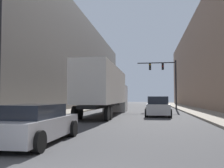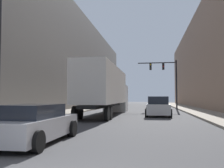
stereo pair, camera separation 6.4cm
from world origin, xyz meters
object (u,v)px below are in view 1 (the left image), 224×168
(suv_car, at_px, (158,107))
(traffic_signal_gantry, at_px, (167,76))
(sedan_car, at_px, (34,124))
(semi_truck, at_px, (106,89))
(street_lamp, at_px, (0,25))

(suv_car, distance_m, traffic_signal_gantry, 13.28)
(sedan_car, bearing_deg, traffic_signal_gantry, 76.73)
(semi_truck, height_order, street_lamp, street_lamp)
(suv_car, bearing_deg, semi_truck, 173.43)
(semi_truck, bearing_deg, suv_car, -6.57)
(street_lamp, bearing_deg, suv_car, 55.00)
(semi_truck, xyz_separation_m, sedan_car, (-0.00, -14.10, -1.68))
(traffic_signal_gantry, bearing_deg, suv_car, -97.39)
(suv_car, distance_m, street_lamp, 14.03)
(suv_car, xyz_separation_m, traffic_signal_gantry, (1.64, 12.64, 3.74))
(suv_car, height_order, street_lamp, street_lamp)
(traffic_signal_gantry, relative_size, street_lamp, 0.83)
(sedan_car, height_order, traffic_signal_gantry, traffic_signal_gantry)
(semi_truck, height_order, traffic_signal_gantry, traffic_signal_gantry)
(suv_car, relative_size, traffic_signal_gantry, 0.69)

